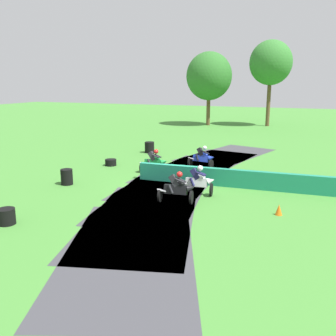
% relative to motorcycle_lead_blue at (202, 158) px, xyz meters
% --- Properties ---
extents(ground_plane, '(120.00, 120.00, 0.00)m').
position_rel_motorcycle_lead_blue_xyz_m(ground_plane, '(-0.55, -3.69, -0.64)').
color(ground_plane, '#428433').
extents(track_asphalt, '(7.33, 25.64, 0.01)m').
position_rel_motorcycle_lead_blue_xyz_m(track_asphalt, '(0.07, -3.66, -0.64)').
color(track_asphalt, '#3D3D42').
rests_on(track_asphalt, ground).
extents(safety_barrier, '(14.26, 0.90, 0.90)m').
position_rel_motorcycle_lead_blue_xyz_m(safety_barrier, '(4.80, -3.46, -0.19)').
color(safety_barrier, '#1E8466').
rests_on(safety_barrier, ground).
extents(motorcycle_lead_blue, '(1.71, 0.96, 1.43)m').
position_rel_motorcycle_lead_blue_xyz_m(motorcycle_lead_blue, '(0.00, 0.00, 0.00)').
color(motorcycle_lead_blue, black).
rests_on(motorcycle_lead_blue, ground).
extents(motorcycle_chase_green, '(1.68, 0.72, 1.42)m').
position_rel_motorcycle_lead_blue_xyz_m(motorcycle_chase_green, '(-2.17, -2.30, 0.02)').
color(motorcycle_chase_green, black).
rests_on(motorcycle_chase_green, ground).
extents(motorcycle_trailing_white, '(1.68, 0.84, 1.42)m').
position_rel_motorcycle_lead_blue_xyz_m(motorcycle_trailing_white, '(1.42, -5.43, 0.02)').
color(motorcycle_trailing_white, black).
rests_on(motorcycle_trailing_white, ground).
extents(motorcycle_fourth_black, '(1.68, 0.87, 1.43)m').
position_rel_motorcycle_lead_blue_xyz_m(motorcycle_fourth_black, '(0.93, -6.90, 0.02)').
color(motorcycle_fourth_black, black).
rests_on(motorcycle_fourth_black, ground).
extents(tire_stack_near, '(0.69, 0.69, 0.80)m').
position_rel_motorcycle_lead_blue_xyz_m(tire_stack_near, '(-5.06, 3.36, -0.24)').
color(tire_stack_near, black).
rests_on(tire_stack_near, ground).
extents(tire_stack_mid_a, '(0.70, 0.70, 0.40)m').
position_rel_motorcycle_lead_blue_xyz_m(tire_stack_mid_a, '(-5.52, -1.51, -0.44)').
color(tire_stack_mid_a, black).
rests_on(tire_stack_mid_a, ground).
extents(tire_stack_mid_b, '(0.60, 0.60, 0.80)m').
position_rel_motorcycle_lead_blue_xyz_m(tire_stack_mid_b, '(-5.35, -6.22, -0.24)').
color(tire_stack_mid_b, black).
rests_on(tire_stack_mid_b, ground).
extents(tire_stack_far, '(0.63, 0.63, 0.60)m').
position_rel_motorcycle_lead_blue_xyz_m(tire_stack_far, '(-4.06, -11.63, -0.34)').
color(tire_stack_far, black).
rests_on(tire_stack_far, ground).
extents(traffic_cone, '(0.28, 0.28, 0.44)m').
position_rel_motorcycle_lead_blue_xyz_m(traffic_cone, '(5.21, -6.89, -0.42)').
color(traffic_cone, orange).
rests_on(traffic_cone, ground).
extents(tree_far_right, '(4.80, 4.80, 9.73)m').
position_rel_motorcycle_lead_blue_xyz_m(tree_far_right, '(0.82, 23.95, 6.53)').
color(tree_far_right, brown).
rests_on(tree_far_right, ground).
extents(tree_mid_rise, '(5.31, 5.31, 8.51)m').
position_rel_motorcycle_lead_blue_xyz_m(tree_mid_rise, '(-5.91, 22.24, 5.07)').
color(tree_mid_rise, brown).
rests_on(tree_mid_rise, ground).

